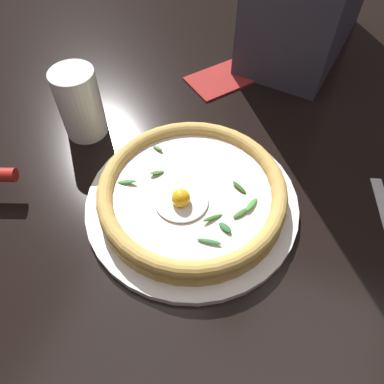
# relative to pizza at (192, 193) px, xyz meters

# --- Properties ---
(ground_plane) EXTENTS (2.40, 2.40, 0.03)m
(ground_plane) POSITION_rel_pizza_xyz_m (0.04, 0.03, -0.05)
(ground_plane) COLOR black
(ground_plane) RESTS_ON ground
(pizza_plate) EXTENTS (0.33, 0.33, 0.01)m
(pizza_plate) POSITION_rel_pizza_xyz_m (0.00, 0.00, -0.03)
(pizza_plate) COLOR white
(pizza_plate) RESTS_ON ground
(pizza) EXTENTS (0.28, 0.28, 0.05)m
(pizza) POSITION_rel_pizza_xyz_m (0.00, 0.00, 0.00)
(pizza) COLOR tan
(pizza) RESTS_ON pizza_plate
(drinking_glass) EXTENTS (0.07, 0.07, 0.12)m
(drinking_glass) POSITION_rel_pizza_xyz_m (-0.24, 0.09, 0.02)
(drinking_glass) COLOR silver
(drinking_glass) RESTS_ON ground
(folded_napkin) EXTENTS (0.16, 0.17, 0.01)m
(folded_napkin) POSITION_rel_pizza_xyz_m (-0.05, 0.32, -0.03)
(folded_napkin) COLOR maroon
(folded_napkin) RESTS_ON ground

